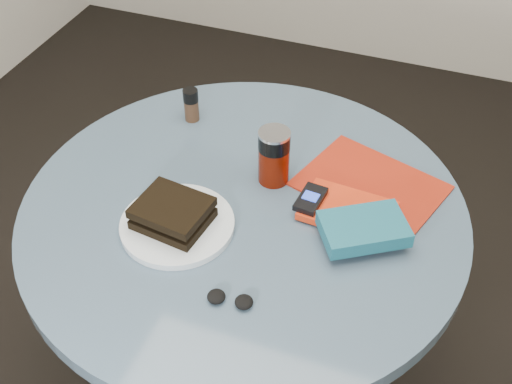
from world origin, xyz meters
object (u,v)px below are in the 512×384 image
(soda_can, at_px, (274,156))
(magazine, at_px, (370,186))
(sandwich, at_px, (173,213))
(pepper_grinder, at_px, (191,105))
(plate, at_px, (177,225))
(red_book, at_px, (348,210))
(novel, at_px, (364,229))
(mp3_player, at_px, (311,199))
(headphones, at_px, (230,299))
(table, at_px, (244,254))

(soda_can, relative_size, magazine, 0.44)
(sandwich, relative_size, pepper_grinder, 1.82)
(plate, distance_m, magazine, 0.45)
(soda_can, xyz_separation_m, red_book, (0.19, -0.06, -0.06))
(pepper_grinder, bearing_deg, novel, -27.94)
(magazine, bearing_deg, novel, -64.89)
(magazine, distance_m, red_book, 0.11)
(plate, xyz_separation_m, red_book, (0.33, 0.16, 0.01))
(sandwich, distance_m, mp3_player, 0.30)
(soda_can, relative_size, headphones, 1.45)
(table, bearing_deg, sandwich, -135.39)
(table, distance_m, red_book, 0.29)
(pepper_grinder, relative_size, mp3_player, 0.97)
(table, xyz_separation_m, mp3_player, (0.14, 0.04, 0.19))
(novel, bearing_deg, magazine, 64.62)
(table, relative_size, novel, 5.71)
(table, distance_m, mp3_player, 0.24)
(plate, distance_m, sandwich, 0.03)
(table, height_order, magazine, magazine)
(sandwich, distance_m, pepper_grinder, 0.39)
(sandwich, relative_size, magazine, 0.53)
(mp3_player, bearing_deg, table, -163.72)
(plate, distance_m, novel, 0.40)
(magazine, xyz_separation_m, mp3_player, (-0.11, -0.12, 0.03))
(pepper_grinder, relative_size, magazine, 0.29)
(soda_can, bearing_deg, plate, -122.94)
(red_book, xyz_separation_m, headphones, (-0.15, -0.31, -0.00))
(plate, xyz_separation_m, novel, (0.38, 0.10, 0.03))
(pepper_grinder, height_order, novel, pepper_grinder)
(mp3_player, height_order, headphones, mp3_player)
(novel, distance_m, headphones, 0.32)
(plate, xyz_separation_m, magazine, (0.36, 0.27, -0.01))
(plate, relative_size, red_book, 1.25)
(magazine, height_order, mp3_player, mp3_player)
(pepper_grinder, distance_m, magazine, 0.51)
(sandwich, relative_size, headphones, 1.72)
(plate, relative_size, sandwich, 1.51)
(table, relative_size, pepper_grinder, 11.19)
(red_book, bearing_deg, soda_can, 167.59)
(plate, bearing_deg, sandwich, -170.64)
(sandwich, height_order, magazine, sandwich)
(table, bearing_deg, novel, -3.50)
(table, relative_size, red_book, 5.08)
(sandwich, xyz_separation_m, novel, (0.39, 0.10, -0.00))
(novel, bearing_deg, plate, 161.90)
(table, xyz_separation_m, pepper_grinder, (-0.24, 0.26, 0.21))
(plate, relative_size, headphones, 2.61)
(plate, height_order, pepper_grinder, pepper_grinder)
(table, bearing_deg, mp3_player, 16.28)
(soda_can, bearing_deg, red_book, -16.44)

